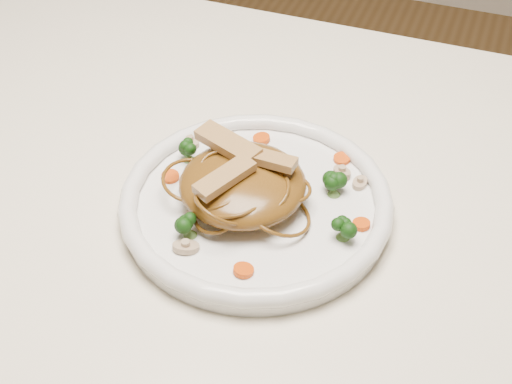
% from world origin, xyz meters
% --- Properties ---
extents(table, '(1.20, 0.80, 0.75)m').
position_xyz_m(table, '(0.00, 0.00, 0.65)').
color(table, beige).
rests_on(table, ground).
extents(plate, '(0.34, 0.34, 0.02)m').
position_xyz_m(plate, '(0.03, -0.02, 0.76)').
color(plate, white).
rests_on(plate, table).
extents(noodle_mound, '(0.17, 0.17, 0.04)m').
position_xyz_m(noodle_mound, '(0.01, -0.02, 0.79)').
color(noodle_mound, brown).
rests_on(noodle_mound, plate).
extents(chicken_a, '(0.06, 0.02, 0.01)m').
position_xyz_m(chicken_a, '(0.03, -0.00, 0.81)').
color(chicken_a, tan).
rests_on(chicken_a, noodle_mound).
extents(chicken_b, '(0.08, 0.05, 0.01)m').
position_xyz_m(chicken_b, '(-0.01, 0.00, 0.82)').
color(chicken_b, tan).
rests_on(chicken_b, noodle_mound).
extents(chicken_c, '(0.05, 0.07, 0.01)m').
position_xyz_m(chicken_c, '(0.00, -0.05, 0.81)').
color(chicken_c, tan).
rests_on(chicken_c, noodle_mound).
extents(broccoli_0, '(0.03, 0.03, 0.03)m').
position_xyz_m(broccoli_0, '(0.10, 0.02, 0.78)').
color(broccoli_0, '#13370B').
rests_on(broccoli_0, plate).
extents(broccoli_1, '(0.03, 0.03, 0.03)m').
position_xyz_m(broccoli_1, '(-0.07, 0.02, 0.78)').
color(broccoli_1, '#13370B').
rests_on(broccoli_1, plate).
extents(broccoli_2, '(0.04, 0.04, 0.03)m').
position_xyz_m(broccoli_2, '(-0.02, -0.09, 0.78)').
color(broccoli_2, '#13370B').
rests_on(broccoli_2, plate).
extents(broccoli_3, '(0.03, 0.03, 0.03)m').
position_xyz_m(broccoli_3, '(0.13, -0.04, 0.78)').
color(broccoli_3, '#13370B').
rests_on(broccoli_3, plate).
extents(carrot_0, '(0.02, 0.02, 0.00)m').
position_xyz_m(carrot_0, '(0.09, 0.08, 0.77)').
color(carrot_0, '#E34408').
rests_on(carrot_0, plate).
extents(carrot_1, '(0.02, 0.02, 0.00)m').
position_xyz_m(carrot_1, '(-0.07, -0.02, 0.77)').
color(carrot_1, '#E34408').
rests_on(carrot_1, plate).
extents(carrot_2, '(0.02, 0.02, 0.00)m').
position_xyz_m(carrot_2, '(0.14, -0.02, 0.77)').
color(carrot_2, '#E34408').
rests_on(carrot_2, plate).
extents(carrot_3, '(0.02, 0.02, 0.00)m').
position_xyz_m(carrot_3, '(-0.00, 0.08, 0.77)').
color(carrot_3, '#E34408').
rests_on(carrot_3, plate).
extents(carrot_4, '(0.02, 0.02, 0.00)m').
position_xyz_m(carrot_4, '(0.05, -0.11, 0.77)').
color(carrot_4, '#E34408').
rests_on(carrot_4, plate).
extents(mushroom_0, '(0.03, 0.03, 0.01)m').
position_xyz_m(mushroom_0, '(-0.01, -0.11, 0.77)').
color(mushroom_0, '#C0AB90').
rests_on(mushroom_0, plate).
extents(mushroom_1, '(0.02, 0.02, 0.01)m').
position_xyz_m(mushroom_1, '(0.12, 0.04, 0.77)').
color(mushroom_1, '#C0AB90').
rests_on(mushroom_1, plate).
extents(mushroom_2, '(0.03, 0.03, 0.01)m').
position_xyz_m(mushroom_2, '(-0.08, 0.05, 0.77)').
color(mushroom_2, '#C0AB90').
rests_on(mushroom_2, plate).
extents(mushroom_3, '(0.04, 0.04, 0.01)m').
position_xyz_m(mushroom_3, '(0.10, 0.06, 0.77)').
color(mushroom_3, '#C0AB90').
rests_on(mushroom_3, plate).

